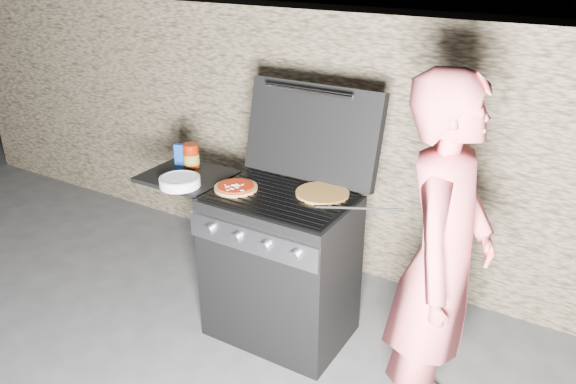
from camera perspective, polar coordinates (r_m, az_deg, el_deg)
The scene contains 10 objects.
ground at distance 3.57m, azimuth -0.71°, elevation -13.85°, with size 50.00×50.00×0.00m, color #3C3C3B.
stone_wall at distance 3.96m, azimuth 7.22°, elevation 4.86°, with size 8.00×0.35×1.80m, color #968261.
gas_grill at distance 3.43m, azimuth -4.33°, elevation -6.48°, with size 1.34×0.79×0.91m, color black, non-canonical shape.
pizza_topped at distance 3.19m, azimuth -5.32°, elevation 0.52°, with size 0.25×0.25×0.03m, color tan, non-canonical shape.
pizza_plain at distance 3.12m, azimuth 3.51°, elevation -0.12°, with size 0.30×0.30×0.02m, color #E4B34D.
sauce_jar at distance 3.55m, azimuth -9.81°, elevation 3.67°, with size 0.10×0.10×0.15m, color maroon.
blue_carton at distance 3.60m, azimuth -10.92°, elevation 3.78°, with size 0.06×0.04×0.14m, color navy.
plate_stack at distance 3.30m, azimuth -10.94°, elevation 1.04°, with size 0.24×0.24×0.05m, color white.
person at distance 2.61m, azimuth 15.33°, elevation -7.21°, with size 0.64×0.42×1.76m, color #E75D64.
tongs at distance 2.88m, azimuth 7.13°, elevation -1.61°, with size 0.01×0.01×0.47m, color black.
Camera 1 is at (1.48, -2.39, 2.21)m, focal length 35.00 mm.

